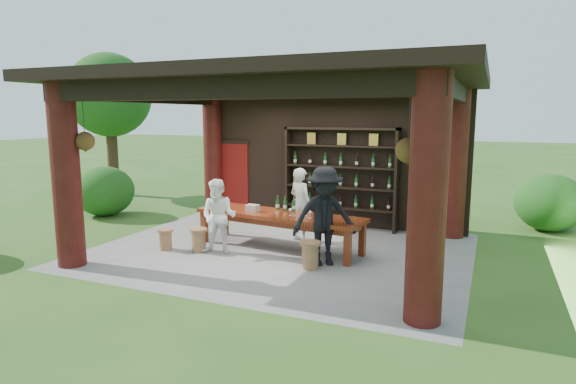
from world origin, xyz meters
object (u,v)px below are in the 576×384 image
at_px(wine_shelf, 340,178).
at_px(guest_man, 324,216).
at_px(host, 301,204).
at_px(napkin_basket, 252,208).
at_px(stool_near_left, 199,239).
at_px(stool_near_right, 310,254).
at_px(guest_woman, 219,217).
at_px(tasting_table, 279,218).
at_px(stool_far_left, 165,239).

relative_size(wine_shelf, guest_man, 1.53).
xyz_separation_m(wine_shelf, guest_man, (0.61, -3.01, -0.32)).
xyz_separation_m(host, napkin_basket, (-0.76, -0.82, 0.01)).
bearing_deg(wine_shelf, stool_near_left, -122.29).
height_order(stool_near_left, host, host).
relative_size(stool_near_right, guest_woman, 0.33).
height_order(guest_man, napkin_basket, guest_man).
xyz_separation_m(guest_woman, napkin_basket, (0.37, 0.74, 0.07)).
xyz_separation_m(tasting_table, napkin_basket, (-0.59, -0.05, 0.18)).
relative_size(tasting_table, napkin_basket, 14.23).
distance_m(stool_near_left, stool_far_left, 0.72).
xyz_separation_m(host, guest_woman, (-1.12, -1.56, -0.06)).
relative_size(tasting_table, stool_near_left, 7.80).
relative_size(stool_near_right, host, 0.31).
bearing_deg(guest_man, napkin_basket, 128.99).
height_order(tasting_table, stool_near_right, tasting_table).
relative_size(guest_woman, napkin_basket, 5.76).
relative_size(host, napkin_basket, 6.21).
height_order(stool_near_right, guest_man, guest_man).
relative_size(stool_far_left, guest_man, 0.24).
relative_size(stool_near_right, guest_man, 0.27).
bearing_deg(tasting_table, stool_near_right, -43.05).
bearing_deg(host, stool_near_right, 141.04).
relative_size(stool_near_right, napkin_basket, 1.93).
relative_size(wine_shelf, stool_near_right, 5.56).
height_order(tasting_table, guest_woman, guest_woman).
height_order(stool_near_right, host, host).
distance_m(stool_far_left, host, 2.95).
xyz_separation_m(tasting_table, stool_near_right, (1.05, -0.98, -0.37)).
bearing_deg(stool_near_right, host, 116.72).
bearing_deg(wine_shelf, guest_man, -78.47).
relative_size(tasting_table, stool_far_left, 8.61).
bearing_deg(stool_near_right, stool_near_left, 176.62).
height_order(stool_near_left, napkin_basket, napkin_basket).
xyz_separation_m(stool_far_left, napkin_basket, (1.53, 0.94, 0.59)).
bearing_deg(tasting_table, guest_woman, -140.47).
distance_m(tasting_table, stool_near_left, 1.69).
height_order(stool_near_left, guest_woman, guest_woman).
bearing_deg(napkin_basket, stool_near_left, -136.43).
bearing_deg(stool_far_left, host, 37.61).
relative_size(tasting_table, guest_woman, 2.47).
bearing_deg(stool_near_right, guest_man, 64.09).
distance_m(tasting_table, host, 0.81).
height_order(stool_near_right, stool_far_left, stool_near_right).
bearing_deg(tasting_table, stool_far_left, -154.95).
bearing_deg(stool_near_left, napkin_basket, 43.57).
distance_m(stool_near_right, guest_man, 0.74).
xyz_separation_m(stool_far_left, host, (2.29, 1.76, 0.58)).
bearing_deg(stool_near_left, guest_woman, 5.69).
distance_m(stool_near_left, guest_woman, 0.68).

